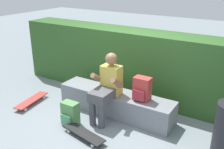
{
  "coord_description": "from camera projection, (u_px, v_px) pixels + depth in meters",
  "views": [
    {
      "loc": [
        2.18,
        -3.28,
        2.41
      ],
      "look_at": [
        -0.05,
        0.29,
        0.77
      ],
      "focal_mm": 41.49,
      "sensor_mm": 36.0,
      "label": 1
    }
  ],
  "objects": [
    {
      "name": "ground_plane",
      "position": [
        106.0,
        121.0,
        4.54
      ],
      "size": [
        24.0,
        24.0,
        0.0
      ],
      "primitive_type": "plane",
      "color": "gray"
    },
    {
      "name": "bench_main",
      "position": [
        115.0,
        103.0,
        4.72
      ],
      "size": [
        2.19,
        0.48,
        0.42
      ],
      "color": "slate",
      "rests_on": "ground"
    },
    {
      "name": "person_skater",
      "position": [
        107.0,
        86.0,
        4.42
      ],
      "size": [
        0.49,
        0.62,
        1.17
      ],
      "color": "gold",
      "rests_on": "ground"
    },
    {
      "name": "skateboard_near_person",
      "position": [
        84.0,
        133.0,
        4.06
      ],
      "size": [
        0.82,
        0.34,
        0.09
      ],
      "color": "black",
      "rests_on": "ground"
    },
    {
      "name": "skateboard_beside_bench",
      "position": [
        32.0,
        100.0,
        5.12
      ],
      "size": [
        0.32,
        0.82,
        0.09
      ],
      "color": "#BC3833",
      "rests_on": "ground"
    },
    {
      "name": "backpack_on_bench",
      "position": [
        142.0,
        89.0,
        4.31
      ],
      "size": [
        0.28,
        0.23,
        0.4
      ],
      "color": "#B23833",
      "rests_on": "bench_main"
    },
    {
      "name": "backpack_on_ground",
      "position": [
        70.0,
        114.0,
        4.4
      ],
      "size": [
        0.28,
        0.23,
        0.4
      ],
      "color": "#51894C",
      "rests_on": "ground"
    },
    {
      "name": "hedge_row",
      "position": [
        131.0,
        63.0,
        5.35
      ],
      "size": [
        5.19,
        0.67,
        1.38
      ],
      "color": "#2F5825",
      "rests_on": "ground"
    }
  ]
}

